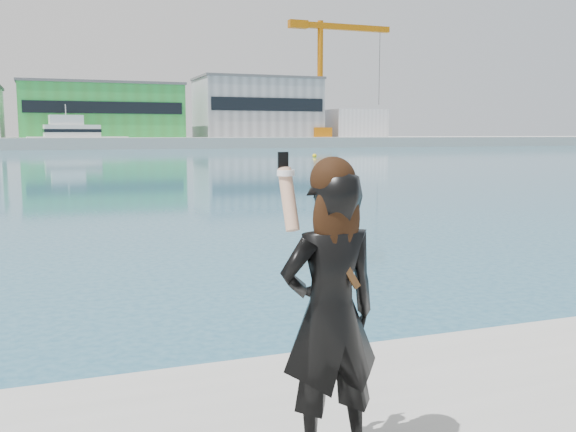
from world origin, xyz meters
The scene contains 9 objects.
far_quay centered at (0.00, 130.00, 1.00)m, with size 320.00×40.00×2.00m, color #9E9E99.
warehouse_green centered at (8.00, 127.98, 7.26)m, with size 30.60×16.36×10.50m.
warehouse_grey_right centered at (40.00, 127.98, 8.26)m, with size 25.50×15.35×12.50m.
ancillary_shed centered at (62.00, 126.00, 5.00)m, with size 12.00×10.00×6.00m, color silver.
dock_crane centered at (53.20, 122.00, 15.07)m, with size 23.00×4.00×24.00m.
flagpole_right centered at (22.09, 121.00, 6.54)m, with size 1.28×0.16×8.00m.
motor_yacht centered at (2.26, 113.97, 2.17)m, with size 16.86×5.83×7.73m.
buoy_near centered at (26.80, 64.93, 0.00)m, with size 0.50×0.50×0.50m, color yellow.
woman centered at (-0.77, -0.76, 1.71)m, with size 0.64×0.44×1.80m.
Camera 1 is at (-2.26, -4.06, 2.70)m, focal length 40.00 mm.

